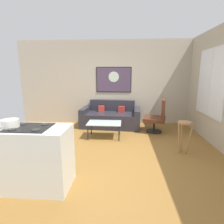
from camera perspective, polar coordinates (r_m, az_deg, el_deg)
ground at (r=4.17m, az=-2.73°, el=-12.31°), size 6.40×6.40×0.04m
back_wall at (r=6.22m, az=-0.22°, el=9.27°), size 6.40×0.05×2.80m
couch at (r=5.88m, az=-0.38°, el=-1.84°), size 1.94×1.04×0.83m
coffee_table at (r=4.83m, az=-2.45°, el=-3.77°), size 0.90×0.57×0.42m
armchair at (r=5.41m, az=14.26°, el=-1.43°), size 0.74×0.76×1.00m
bar_stool at (r=4.14m, az=21.86°, el=-5.38°), size 0.33×0.32×0.71m
kitchen_counter at (r=3.18m, az=-29.19°, el=-12.33°), size 1.77×0.61×0.96m
mixing_bowl at (r=2.97m, az=-29.58°, el=-3.26°), size 0.25×0.25×0.12m
wall_painting at (r=6.17m, az=0.56°, el=10.23°), size 1.19×0.03×0.85m
window at (r=5.14m, az=28.78°, el=8.14°), size 0.03×1.42×1.68m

